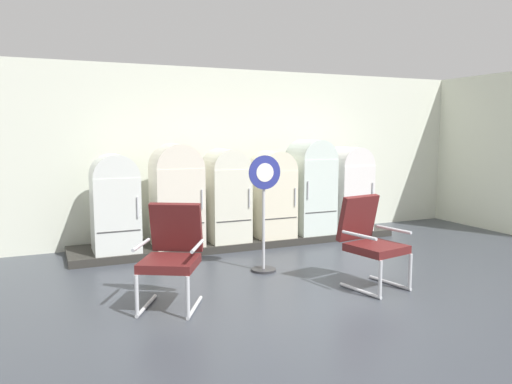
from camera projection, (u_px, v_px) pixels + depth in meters
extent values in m
cube|color=#393D45|center=(348.00, 306.00, 5.19)|extent=(12.00, 10.00, 0.05)
cube|color=silver|center=(227.00, 154.00, 8.35)|extent=(11.76, 0.12, 2.83)
cube|color=#47443F|center=(226.00, 90.00, 8.21)|extent=(11.76, 0.07, 0.06)
cube|color=silver|center=(485.00, 152.00, 9.15)|extent=(0.12, 2.20, 2.83)
cube|color=#2E2D29|center=(241.00, 241.00, 7.93)|extent=(5.25, 0.95, 0.11)
cube|color=silver|center=(115.00, 214.00, 6.96)|extent=(0.63, 0.61, 1.06)
cylinder|color=silver|center=(114.00, 177.00, 6.90)|extent=(0.63, 0.60, 0.63)
cube|color=#383838|center=(119.00, 231.00, 6.71)|extent=(0.58, 0.01, 0.01)
cylinder|color=silver|center=(138.00, 207.00, 6.76)|extent=(0.02, 0.02, 0.28)
cube|color=silver|center=(177.00, 207.00, 7.31)|extent=(0.70, 0.60, 1.16)
cylinder|color=silver|center=(176.00, 168.00, 7.24)|extent=(0.70, 0.59, 0.70)
cube|color=#383838|center=(183.00, 224.00, 7.06)|extent=(0.65, 0.01, 0.01)
cylinder|color=silver|center=(202.00, 199.00, 7.12)|extent=(0.02, 0.02, 0.28)
cube|color=silver|center=(226.00, 204.00, 7.66)|extent=(0.60, 0.68, 1.13)
cylinder|color=silver|center=(226.00, 168.00, 7.59)|extent=(0.60, 0.67, 0.60)
cube|color=#383838|center=(234.00, 221.00, 7.37)|extent=(0.55, 0.01, 0.01)
cylinder|color=silver|center=(249.00, 198.00, 7.42)|extent=(0.02, 0.02, 0.28)
cube|color=beige|center=(273.00, 203.00, 7.94)|extent=(0.60, 0.60, 1.08)
cylinder|color=beige|center=(273.00, 170.00, 7.87)|extent=(0.60, 0.59, 0.60)
cube|color=#383838|center=(281.00, 218.00, 7.68)|extent=(0.55, 0.01, 0.01)
cylinder|color=silver|center=(295.00, 197.00, 7.73)|extent=(0.02, 0.02, 0.28)
cube|color=silver|center=(311.00, 196.00, 8.26)|extent=(0.63, 0.70, 1.24)
cylinder|color=silver|center=(311.00, 159.00, 8.18)|extent=(0.63, 0.68, 0.63)
cube|color=#383838|center=(321.00, 212.00, 7.97)|extent=(0.58, 0.01, 0.01)
cylinder|color=silver|center=(308.00, 190.00, 7.81)|extent=(0.02, 0.02, 0.28)
cube|color=white|center=(348.00, 197.00, 8.55)|extent=(0.62, 0.67, 1.12)
cylinder|color=white|center=(349.00, 165.00, 8.48)|extent=(0.62, 0.65, 0.62)
cube|color=#383838|center=(360.00, 211.00, 8.27)|extent=(0.57, 0.01, 0.01)
cylinder|color=silver|center=(373.00, 191.00, 8.32)|extent=(0.02, 0.02, 0.28)
cylinder|color=silver|center=(146.00, 306.00, 5.08)|extent=(0.33, 0.55, 0.04)
cylinder|color=silver|center=(137.00, 296.00, 4.77)|extent=(0.05, 0.05, 0.41)
cylinder|color=silver|center=(195.00, 307.00, 5.03)|extent=(0.33, 0.55, 0.04)
cylinder|color=silver|center=(188.00, 297.00, 4.72)|extent=(0.05, 0.05, 0.41)
cube|color=#581C1C|center=(169.00, 263.00, 5.00)|extent=(0.74, 0.74, 0.09)
cube|color=#581C1C|center=(176.00, 227.00, 5.25)|extent=(0.56, 0.42, 0.54)
cylinder|color=silver|center=(141.00, 245.00, 5.00)|extent=(0.27, 0.45, 0.04)
cylinder|color=silver|center=(197.00, 246.00, 4.95)|extent=(0.27, 0.45, 0.04)
cylinder|color=silver|center=(360.00, 291.00, 5.55)|extent=(0.16, 0.60, 0.04)
cylinder|color=silver|center=(380.00, 279.00, 5.30)|extent=(0.05, 0.05, 0.41)
cylinder|color=silver|center=(390.00, 283.00, 5.84)|extent=(0.16, 0.60, 0.04)
cylinder|color=silver|center=(410.00, 272.00, 5.59)|extent=(0.05, 0.05, 0.41)
cube|color=#581C1C|center=(376.00, 248.00, 5.64)|extent=(0.64, 0.65, 0.09)
cube|color=#581C1C|center=(358.00, 218.00, 5.84)|extent=(0.57, 0.28, 0.54)
cylinder|color=silver|center=(359.00, 235.00, 5.45)|extent=(0.13, 0.49, 0.04)
cylinder|color=silver|center=(394.00, 229.00, 5.78)|extent=(0.13, 0.49, 0.04)
cylinder|color=#2D2D30|center=(264.00, 270.00, 6.41)|extent=(0.32, 0.32, 0.03)
cylinder|color=silver|center=(264.00, 221.00, 6.33)|extent=(0.04, 0.04, 1.26)
cylinder|color=navy|center=(265.00, 172.00, 6.23)|extent=(0.43, 0.02, 0.43)
cylinder|color=white|center=(265.00, 172.00, 6.22)|extent=(0.24, 0.00, 0.24)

